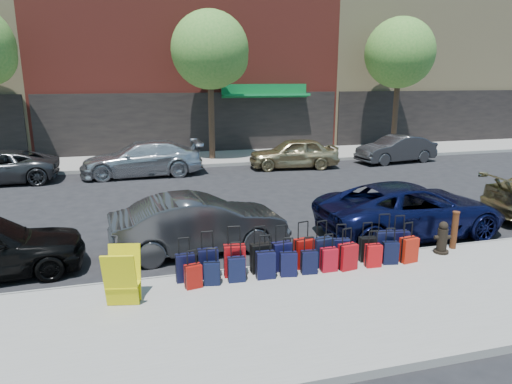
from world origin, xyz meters
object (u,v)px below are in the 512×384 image
object	(u,v)px
car_far_1	(142,159)
car_far_3	(396,149)
fire_hydrant	(442,238)
car_near_2	(410,209)
display_rack	(123,277)
suitcase_front_5	(304,253)
tree_center	(213,52)
bollard	(454,229)
car_far_2	(294,153)
car_near_1	(200,224)
tree_right	(402,55)

from	to	relation	value
car_far_1	car_far_3	xyz separation A→B (m)	(12.56, -0.05, -0.08)
fire_hydrant	car_near_2	size ratio (longest dim) A/B	0.15
fire_hydrant	car_far_3	bearing A→B (deg)	75.37
display_rack	car_near_2	xyz separation A→B (m)	(7.57, 2.36, 0.05)
suitcase_front_5	car_far_1	distance (m)	12.01
car_near_2	car_far_3	world-z (taller)	car_near_2
tree_center	fire_hydrant	size ratio (longest dim) A/B	9.32
car_far_3	display_rack	bearing A→B (deg)	-54.56
fire_hydrant	car_far_3	xyz separation A→B (m)	(5.94, 11.61, 0.17)
bollard	display_rack	distance (m)	7.81
bollard	car_far_2	world-z (taller)	car_far_2
display_rack	car_far_2	size ratio (longest dim) A/B	0.25
suitcase_front_5	display_rack	bearing A→B (deg)	-179.60
car_near_2	car_far_2	bearing A→B (deg)	-1.88
car_near_2	car_far_1	size ratio (longest dim) A/B	0.99
tree_center	car_far_2	distance (m)	6.38
car_near_1	suitcase_front_5	bearing A→B (deg)	-139.35
bollard	car_far_2	bearing A→B (deg)	90.34
fire_hydrant	car_near_1	world-z (taller)	car_near_1
tree_center	car_near_1	size ratio (longest dim) A/B	1.68
tree_right	car_near_2	world-z (taller)	tree_right
suitcase_front_5	display_rack	distance (m)	3.89
car_far_1	car_far_3	world-z (taller)	car_far_1
car_far_2	car_far_3	xyz separation A→B (m)	(5.54, 0.06, -0.04)
suitcase_front_5	bollard	xyz separation A→B (m)	(3.94, 0.11, 0.16)
tree_center	bollard	distance (m)	15.34
tree_center	car_far_2	xyz separation A→B (m)	(3.29, -2.81, -4.69)
tree_center	fire_hydrant	distance (m)	15.45
tree_center	tree_right	bearing A→B (deg)	0.00
display_rack	car_far_1	world-z (taller)	car_far_1
bollard	car_near_1	xyz separation A→B (m)	(-5.96, 1.83, 0.08)
car_far_2	car_near_1	bearing A→B (deg)	-24.53
car_near_2	bollard	bearing A→B (deg)	-173.86
tree_right	car_far_3	world-z (taller)	tree_right
suitcase_front_5	car_far_2	world-z (taller)	car_far_2
bollard	tree_right	bearing A→B (deg)	63.26
car_far_1	car_far_2	world-z (taller)	car_far_1
car_far_2	tree_right	bearing A→B (deg)	118.42
tree_center	car_far_2	size ratio (longest dim) A/B	1.72
display_rack	car_far_3	distance (m)	18.02
car_far_1	tree_right	bearing A→B (deg)	100.50
tree_right	car_far_3	distance (m)	5.72
bollard	car_far_3	world-z (taller)	car_far_3
bollard	car_far_3	size ratio (longest dim) A/B	0.23
suitcase_front_5	car_near_1	size ratio (longest dim) A/B	0.24
fire_hydrant	display_rack	bearing A→B (deg)	-162.71
car_near_1	car_far_3	bearing A→B (deg)	-55.48
tree_right	car_near_2	xyz separation A→B (m)	(-7.34, -12.61, -4.69)
tree_right	suitcase_front_5	distance (m)	18.74
tree_right	car_near_2	size ratio (longest dim) A/B	1.41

